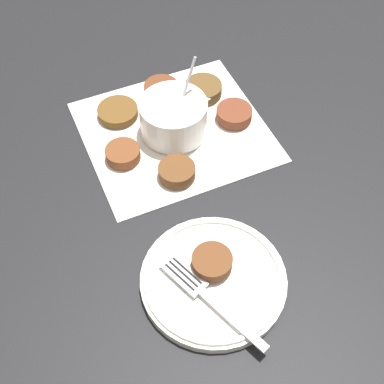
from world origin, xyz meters
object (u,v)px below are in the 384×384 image
at_px(fritter_on_plate, 212,261).
at_px(fork, 202,292).
at_px(serving_plate, 213,279).
at_px(sauce_bowl, 174,119).

xyz_separation_m(fritter_on_plate, fork, (-0.03, -0.04, -0.01)).
bearing_deg(serving_plate, fritter_on_plate, 77.52).
bearing_deg(sauce_bowl, fork, -101.07).
xyz_separation_m(serving_plate, fork, (-0.02, -0.02, 0.01)).
xyz_separation_m(sauce_bowl, fork, (-0.06, -0.31, -0.01)).
bearing_deg(fork, fritter_on_plate, 53.10).
bearing_deg(sauce_bowl, serving_plate, -97.36).
distance_m(serving_plate, fritter_on_plate, 0.03).
relative_size(sauce_bowl, fork, 0.71).
height_order(serving_plate, fork, fork).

